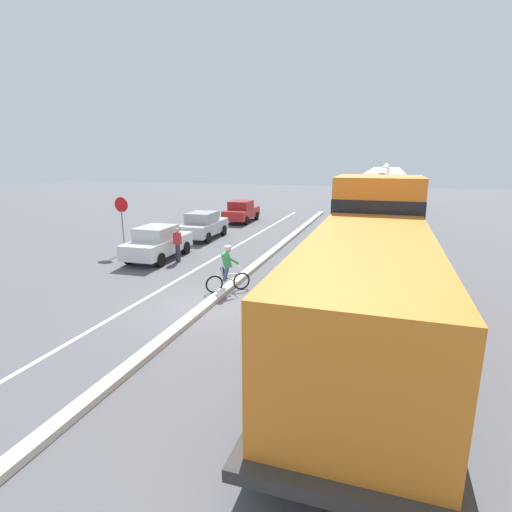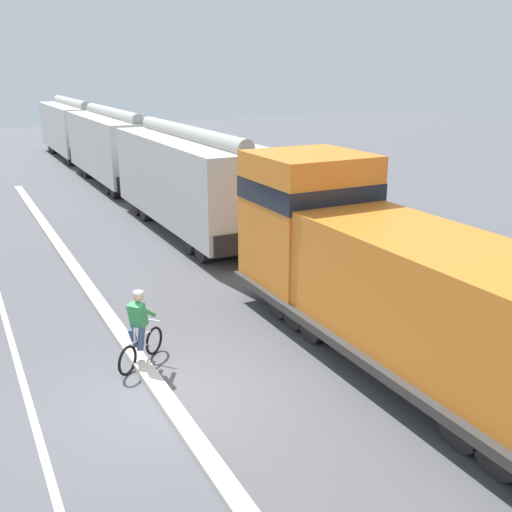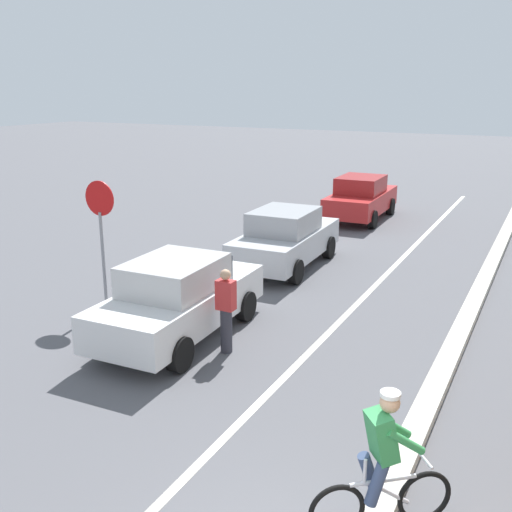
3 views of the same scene
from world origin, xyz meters
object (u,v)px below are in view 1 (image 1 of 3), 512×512
hopper_car_trailing (385,184)px  pedestrian_by_cars (178,244)px  locomotive (371,273)px  stop_sign (122,214)px  parked_car_silver (203,225)px  hopper_car_lead (381,209)px  hopper_car_middle (384,192)px  parked_car_white (158,243)px  cyclist (227,270)px  parked_car_red (241,211)px

hopper_car_trailing → pedestrian_by_cars: size_ratio=6.54×
locomotive → stop_sign: bearing=153.0°
stop_sign → parked_car_silver: bearing=64.6°
hopper_car_lead → parked_car_silver: hopper_car_lead is taller
hopper_car_trailing → stop_sign: 31.58m
locomotive → hopper_car_trailing: locomotive is taller
hopper_car_middle → parked_car_silver: bearing=-128.8°
hopper_car_lead → parked_car_white: 12.03m
locomotive → cyclist: bearing=155.8°
stop_sign → hopper_car_lead: bearing=25.0°
hopper_car_lead → pedestrian_by_cars: size_ratio=6.54×
hopper_car_middle → hopper_car_trailing: size_ratio=1.00×
parked_car_silver → pedestrian_by_cars: size_ratio=2.63×
hopper_car_lead → cyclist: hopper_car_lead is taller
cyclist → locomotive: bearing=-24.2°
hopper_car_lead → hopper_car_middle: same height
cyclist → hopper_car_trailing: bearing=81.3°
pedestrian_by_cars → hopper_car_middle: bearing=63.8°
hopper_car_lead → pedestrian_by_cars: (-8.93, -6.59, -1.23)m
stop_sign → pedestrian_by_cars: stop_sign is taller
parked_car_red → stop_sign: bearing=-101.0°
parked_car_white → hopper_car_trailing: bearing=71.1°
parked_car_white → stop_sign: 2.71m
hopper_car_lead → cyclist: bearing=-117.2°
parked_car_red → locomotive: bearing=-60.2°
pedestrian_by_cars → cyclist: bearing=-40.4°
hopper_car_lead → hopper_car_middle: (0.00, 11.60, 0.00)m
parked_car_red → pedestrian_by_cars: same height
parked_car_silver → parked_car_red: (-0.01, 6.81, 0.00)m
locomotive → pedestrian_by_cars: bearing=148.1°
hopper_car_middle → stop_sign: (-12.46, -17.42, -0.05)m
hopper_car_lead → parked_car_white: hopper_car_lead is taller
cyclist → stop_sign: stop_sign is taller
hopper_car_middle → cyclist: size_ratio=6.18×
stop_sign → pedestrian_by_cars: bearing=-12.3°
parked_car_silver → stop_sign: stop_sign is taller
hopper_car_trailing → parked_car_red: bearing=-120.3°
hopper_car_trailing → parked_car_silver: (-10.22, -24.28, -1.26)m
parked_car_silver → hopper_car_lead: bearing=6.1°
locomotive → hopper_car_lead: (-0.00, 12.16, 0.28)m
parked_car_white → pedestrian_by_cars: bearing=-9.3°
hopper_car_lead → hopper_car_trailing: bearing=90.0°
hopper_car_middle → parked_car_red: (-10.23, -5.87, -1.26)m
parked_car_silver → stop_sign: (-2.25, -4.73, 1.21)m
parked_car_red → hopper_car_lead: bearing=-29.3°
hopper_car_middle → pedestrian_by_cars: hopper_car_middle is taller
hopper_car_middle → parked_car_white: hopper_car_middle is taller
hopper_car_lead → parked_car_red: hopper_car_lead is taller
hopper_car_trailing → parked_car_red: size_ratio=2.50×
cyclist → stop_sign: (-7.38, 4.05, 1.21)m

